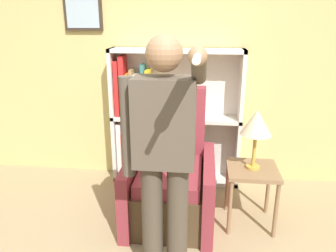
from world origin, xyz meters
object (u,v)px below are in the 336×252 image
at_px(side_table, 252,178).
at_px(table_lamp, 257,124).
at_px(bookcase, 159,119).
at_px(armchair, 171,180).
at_px(person_standing, 164,152).

distance_m(side_table, table_lamp, 0.52).
height_order(bookcase, table_lamp, bookcase).
relative_size(armchair, side_table, 2.15).
distance_m(bookcase, table_lamp, 1.28).
bearing_deg(bookcase, armchair, -73.15).
bearing_deg(table_lamp, person_standing, -132.87).
relative_size(side_table, table_lamp, 1.04).
bearing_deg(bookcase, table_lamp, -39.88).
distance_m(bookcase, person_standing, 1.61).
bearing_deg(armchair, bookcase, 106.85).
relative_size(armchair, person_standing, 0.69).
bearing_deg(side_table, bookcase, 140.12).
xyz_separation_m(person_standing, table_lamp, (0.71, 0.76, -0.02)).
xyz_separation_m(bookcase, person_standing, (0.26, -1.57, 0.27)).
xyz_separation_m(armchair, person_standing, (0.04, -0.82, 0.65)).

